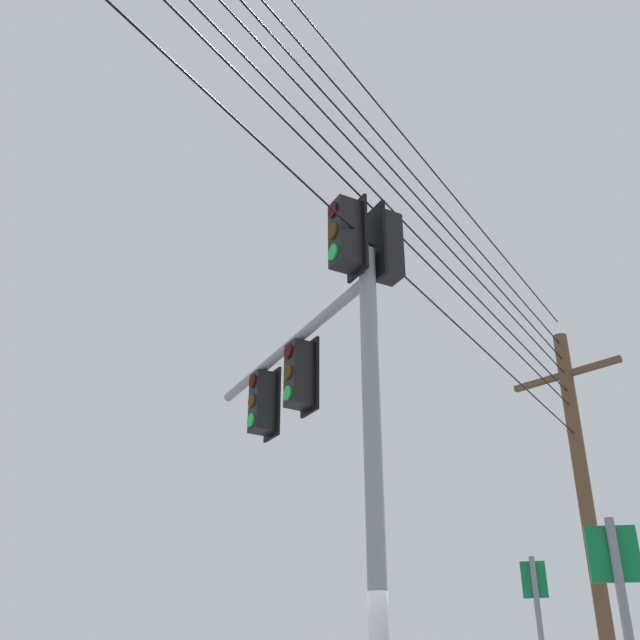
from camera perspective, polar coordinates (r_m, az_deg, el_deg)
name	(u,v)px	position (r m, az deg, el deg)	size (l,w,h in m)	color
signal_mast_assembly	(332,380)	(9.40, 0.89, -4.48)	(4.54, 1.27, 7.08)	gray
utility_pole_wooden	(591,533)	(15.94, 19.43, -14.68)	(2.17, 1.21, 8.61)	brown
overhead_wire_span	(329,120)	(9.64, 0.66, 14.61)	(11.10, 14.44, 2.90)	black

